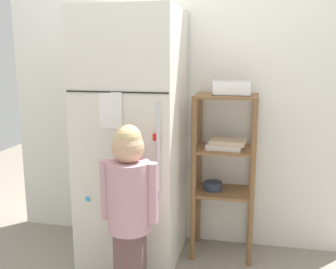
# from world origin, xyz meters

# --- Properties ---
(ground_plane) EXTENTS (6.00, 6.00, 0.00)m
(ground_plane) POSITION_xyz_m (0.00, 0.00, 0.00)
(ground_plane) COLOR gray
(kitchen_wall_back) EXTENTS (2.55, 0.03, 2.19)m
(kitchen_wall_back) POSITION_xyz_m (0.00, 0.35, 1.09)
(kitchen_wall_back) COLOR silver
(kitchen_wall_back) RESTS_ON ground
(refrigerator) EXTENTS (0.64, 0.64, 1.69)m
(refrigerator) POSITION_xyz_m (-0.23, 0.02, 0.84)
(refrigerator) COLOR silver
(refrigerator) RESTS_ON ground
(child_standing) EXTENTS (0.33, 0.25, 1.03)m
(child_standing) POSITION_xyz_m (-0.10, -0.48, 0.62)
(child_standing) COLOR brown
(child_standing) RESTS_ON ground
(pantry_shelf_unit) EXTENTS (0.42, 0.32, 1.14)m
(pantry_shelf_unit) POSITION_xyz_m (0.37, 0.16, 0.69)
(pantry_shelf_unit) COLOR brown
(pantry_shelf_unit) RESTS_ON ground
(fruit_bin) EXTENTS (0.25, 0.17, 0.09)m
(fruit_bin) POSITION_xyz_m (0.42, 0.15, 1.17)
(fruit_bin) COLOR white
(fruit_bin) RESTS_ON pantry_shelf_unit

